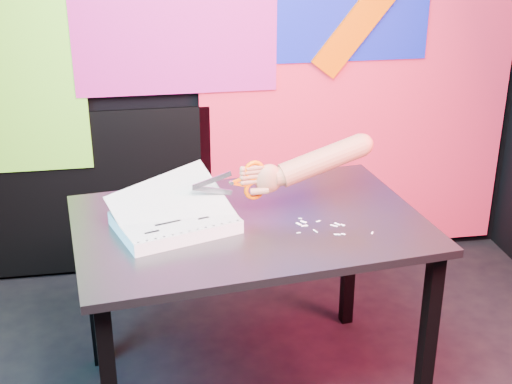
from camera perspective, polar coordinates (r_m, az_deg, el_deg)
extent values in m
cube|color=black|center=(3.44, -2.31, 14.74)|extent=(3.00, 0.01, 2.70)
cube|color=#F42445|center=(3.65, 8.12, 7.00)|extent=(1.60, 0.02, 1.60)
cube|color=#C42183|center=(3.37, -6.56, 14.43)|extent=(0.95, 0.02, 0.80)
cube|color=black|center=(3.64, -13.81, -0.21)|extent=(1.30, 0.02, 0.85)
cube|color=black|center=(2.98, -12.91, -7.53)|extent=(0.06, 0.06, 0.72)
cube|color=black|center=(2.67, 13.57, -11.53)|extent=(0.06, 0.06, 0.72)
cube|color=black|center=(3.21, 7.47, -4.78)|extent=(0.06, 0.06, 0.72)
cube|color=#2A2B2D|center=(2.57, -0.51, -2.63)|extent=(1.33, 0.97, 0.03)
cube|color=silver|center=(2.51, -6.50, -2.43)|extent=(0.46, 0.40, 0.05)
cube|color=white|center=(2.50, -6.53, -1.93)|extent=(0.46, 0.40, 0.00)
cube|color=white|center=(2.50, -6.53, -1.84)|extent=(0.46, 0.38, 0.12)
cube|color=white|center=(2.50, -6.81, -1.21)|extent=(0.47, 0.36, 0.21)
cylinder|color=black|center=(2.34, -9.41, -3.99)|extent=(0.01, 0.01, 0.00)
cylinder|color=black|center=(2.34, -8.72, -3.84)|extent=(0.01, 0.01, 0.00)
cylinder|color=black|center=(2.35, -8.03, -3.70)|extent=(0.01, 0.01, 0.00)
cylinder|color=black|center=(2.36, -7.36, -3.55)|extent=(0.01, 0.01, 0.00)
cylinder|color=black|center=(2.37, -6.68, -3.41)|extent=(0.01, 0.01, 0.00)
cylinder|color=black|center=(2.38, -6.01, -3.26)|extent=(0.01, 0.01, 0.00)
cylinder|color=black|center=(2.39, -5.35, -3.12)|extent=(0.01, 0.01, 0.00)
cylinder|color=black|center=(2.40, -4.69, -2.98)|extent=(0.01, 0.01, 0.00)
cylinder|color=black|center=(2.41, -4.04, -2.83)|extent=(0.01, 0.01, 0.00)
cylinder|color=black|center=(2.42, -3.40, -2.69)|extent=(0.01, 0.01, 0.00)
cylinder|color=black|center=(2.43, -2.76, -2.55)|extent=(0.01, 0.01, 0.00)
cylinder|color=black|center=(2.44, -2.12, -2.41)|extent=(0.01, 0.01, 0.00)
cylinder|color=black|center=(2.45, -1.50, -2.27)|extent=(0.01, 0.01, 0.00)
cylinder|color=black|center=(2.57, -11.34, -1.56)|extent=(0.01, 0.01, 0.00)
cylinder|color=black|center=(2.57, -10.71, -1.44)|extent=(0.01, 0.01, 0.00)
cylinder|color=black|center=(2.58, -10.08, -1.31)|extent=(0.01, 0.01, 0.00)
cylinder|color=black|center=(2.59, -9.45, -1.19)|extent=(0.01, 0.01, 0.00)
cylinder|color=black|center=(2.60, -8.83, -1.06)|extent=(0.01, 0.01, 0.00)
cylinder|color=black|center=(2.61, -8.21, -0.94)|extent=(0.01, 0.01, 0.00)
cylinder|color=black|center=(2.62, -7.60, -0.82)|extent=(0.01, 0.01, 0.00)
cylinder|color=black|center=(2.62, -6.99, -0.70)|extent=(0.01, 0.01, 0.00)
cylinder|color=black|center=(2.63, -6.39, -0.57)|extent=(0.01, 0.01, 0.00)
cylinder|color=black|center=(2.64, -5.79, -0.45)|extent=(0.01, 0.01, 0.00)
cylinder|color=black|center=(2.65, -5.19, -0.34)|extent=(0.01, 0.01, 0.00)
cylinder|color=black|center=(2.66, -4.60, -0.22)|extent=(0.01, 0.01, 0.00)
cylinder|color=black|center=(2.68, -4.02, -0.10)|extent=(0.01, 0.01, 0.00)
cube|color=black|center=(2.52, -8.94, -1.87)|extent=(0.07, 0.03, 0.00)
cube|color=black|center=(2.53, -6.35, -1.55)|extent=(0.05, 0.03, 0.00)
cube|color=black|center=(2.45, -7.07, -2.46)|extent=(0.09, 0.04, 0.00)
cube|color=black|center=(2.48, -4.22, -2.08)|extent=(0.04, 0.02, 0.00)
cube|color=black|center=(2.40, -8.33, -3.18)|extent=(0.05, 0.03, 0.00)
cube|color=silver|center=(2.51, -3.54, 0.94)|extent=(0.15, 0.02, 0.06)
cube|color=silver|center=(2.53, -3.52, 0.14)|extent=(0.15, 0.02, 0.06)
cylinder|color=silver|center=(2.54, -1.98, 0.73)|extent=(0.02, 0.02, 0.02)
cube|color=#EF5400|center=(2.55, -1.41, 0.63)|extent=(0.06, 0.02, 0.02)
cube|color=#EF5400|center=(2.54, -1.41, 0.96)|extent=(0.06, 0.02, 0.02)
torus|color=#EF5400|center=(2.54, -0.14, 1.72)|extent=(0.08, 0.03, 0.08)
torus|color=#EF5400|center=(2.57, -0.14, 0.18)|extent=(0.08, 0.03, 0.08)
ellipsoid|color=#A6633C|center=(2.57, 1.01, 1.08)|extent=(0.10, 0.06, 0.11)
cylinder|color=#A6633C|center=(2.56, -0.14, 0.85)|extent=(0.08, 0.03, 0.02)
cylinder|color=#A6633C|center=(2.55, -0.14, 1.26)|extent=(0.08, 0.03, 0.02)
cylinder|color=#A6633C|center=(2.55, -0.14, 1.62)|extent=(0.07, 0.03, 0.02)
cylinder|color=#A6633C|center=(2.54, -0.14, 1.94)|extent=(0.06, 0.03, 0.02)
cylinder|color=#A6633C|center=(2.57, 0.29, 0.07)|extent=(0.07, 0.03, 0.03)
cylinder|color=#A6633C|center=(2.59, 2.11, 1.29)|extent=(0.07, 0.08, 0.07)
cylinder|color=#A6633C|center=(2.63, 5.35, 2.56)|extent=(0.35, 0.14, 0.17)
sphere|color=#A6633C|center=(2.67, 8.50, 3.77)|extent=(0.08, 0.08, 0.08)
cube|color=white|center=(2.48, 6.99, -3.36)|extent=(0.02, 0.01, 0.00)
cube|color=white|center=(2.48, 6.52, -3.39)|extent=(0.02, 0.01, 0.00)
cube|color=white|center=(2.58, 3.55, -2.12)|extent=(0.01, 0.01, 0.00)
cube|color=white|center=(2.54, 3.43, -2.56)|extent=(0.02, 0.03, 0.00)
cube|color=white|center=(2.56, 3.82, -2.39)|extent=(0.02, 0.02, 0.00)
cube|color=white|center=(2.57, 5.00, -2.34)|extent=(0.02, 0.01, 0.00)
cube|color=white|center=(2.48, 3.43, -3.27)|extent=(0.01, 0.01, 0.00)
cube|color=white|center=(2.51, 9.29, -3.24)|extent=(0.01, 0.02, 0.00)
cube|color=white|center=(2.53, 3.90, -2.71)|extent=(0.02, 0.01, 0.00)
cube|color=white|center=(2.50, 4.77, -3.12)|extent=(0.01, 0.03, 0.00)
cube|color=white|center=(2.55, 6.94, -2.63)|extent=(0.02, 0.02, 0.00)
cube|color=white|center=(2.55, 6.51, -2.55)|extent=(0.02, 0.03, 0.00)
cube|color=white|center=(2.54, 6.26, -2.69)|extent=(0.03, 0.02, 0.00)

